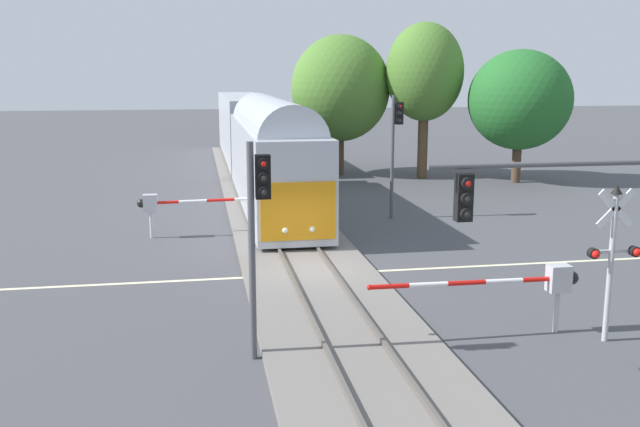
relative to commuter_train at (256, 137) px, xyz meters
name	(u,v)px	position (x,y,z in m)	size (l,w,h in m)	color
ground_plane	(309,275)	(0.00, -20.56, -2.79)	(220.00, 220.00, 0.00)	#47474C
road_centre_stripe	(309,274)	(0.00, -20.56, -2.79)	(44.00, 0.20, 0.01)	beige
railway_track	(309,272)	(0.00, -20.56, -2.70)	(4.40, 80.00, 0.32)	slate
commuter_train	(256,137)	(0.00, 0.00, 0.00)	(3.04, 39.26, 5.16)	#B2B7C1
crossing_gate_near	(537,282)	(4.89, -26.92, -1.41)	(5.59, 0.40, 1.80)	#B7B7BC
crossing_signal_mast	(613,248)	(6.40, -27.74, -0.37)	(1.36, 0.44, 3.98)	#B2B2B7
crossing_gate_far	(169,204)	(-4.75, -14.19, -1.40)	(6.25, 0.40, 1.80)	#B7B7BC
traffic_signal_far_side	(396,137)	(5.36, -12.02, 0.97)	(0.53, 0.38, 5.63)	#4C4C51
traffic_signal_median	(257,216)	(-2.26, -27.32, 0.65)	(0.53, 0.38, 5.13)	#4C4C51
traffic_signal_near_right	(591,208)	(4.74, -29.38, 0.99)	(5.73, 0.38, 4.99)	#4C4C51
elm_centre_background	(341,88)	(5.74, 2.35, 2.82)	(6.38, 6.38, 9.04)	#4C3828
maple_right_background	(520,100)	(15.70, -2.81, 2.21)	(6.19, 6.19, 8.01)	#4C3828
oak_far_right	(425,73)	(10.64, 0.10, 3.82)	(4.86, 4.86, 9.72)	brown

